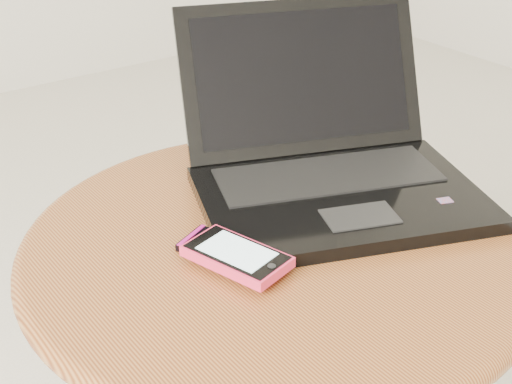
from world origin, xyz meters
TOP-DOWN VIEW (x-y plane):
  - table at (-0.11, -0.10)m, footprint 0.65×0.65m
  - laptop at (0.03, -0.04)m, footprint 0.48×0.47m
  - phone_black at (-0.19, -0.10)m, footprint 0.09×0.12m
  - phone_pink at (-0.19, -0.13)m, footprint 0.10×0.14m

SIDE VIEW (x-z plane):
  - table at x=-0.11m, z-range 0.15..0.67m
  - phone_black at x=-0.19m, z-range 0.52..0.53m
  - phone_pink at x=-0.19m, z-range 0.53..0.54m
  - laptop at x=0.03m, z-range 0.45..0.67m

